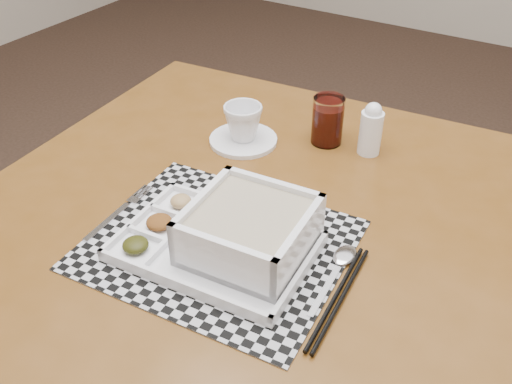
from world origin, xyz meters
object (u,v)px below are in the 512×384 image
creamer_bottle (371,129)px  serving_tray (239,235)px  cup (243,122)px  juice_glass (328,122)px  dining_table (252,242)px

creamer_bottle → serving_tray: bearing=-98.2°
serving_tray → creamer_bottle: bearing=81.8°
serving_tray → cup: bearing=121.6°
cup → juice_glass: (0.16, 0.10, 0.00)m
dining_table → juice_glass: (0.01, 0.30, 0.13)m
juice_glass → creamer_bottle: size_ratio=0.91×
dining_table → creamer_bottle: creamer_bottle is taller
dining_table → serving_tray: size_ratio=3.30×
juice_glass → creamer_bottle: creamer_bottle is taller
serving_tray → creamer_bottle: (0.06, 0.42, 0.02)m
dining_table → cup: size_ratio=13.06×
serving_tray → creamer_bottle: creamer_bottle is taller
serving_tray → juice_glass: 0.41m
serving_tray → juice_glass: size_ratio=3.15×
dining_table → creamer_bottle: size_ratio=9.41×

